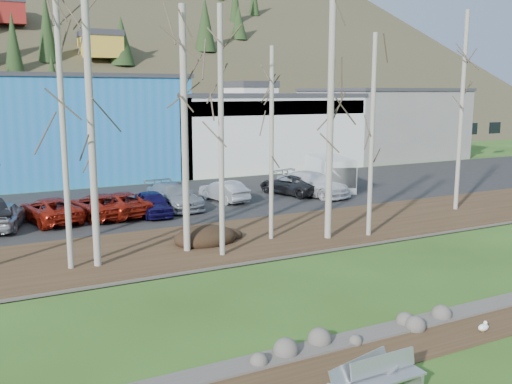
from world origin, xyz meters
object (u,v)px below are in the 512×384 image
car_4 (153,203)px  bench_intact (387,377)px  car_2 (98,206)px  car_0 (3,215)px  car_3 (174,196)px  bench_damaged (362,379)px  car_5 (224,191)px  car_7 (312,184)px  car_8 (50,210)px  car_6 (291,184)px  car_9 (119,204)px  van_white (330,173)px  seagull (484,327)px

car_4 → bench_intact: bearing=-89.8°
car_2 → car_4: (2.86, -0.80, 0.00)m
car_0 → car_3: size_ratio=0.85×
bench_damaged → car_5: size_ratio=0.51×
car_5 → car_2: bearing=-1.3°
bench_intact → car_7: (12.29, 21.88, 0.46)m
car_2 → car_8: 2.48m
car_3 → car_4: 2.15m
car_5 → car_8: size_ratio=0.83×
car_8 → bench_intact: bearing=90.3°
bench_intact → car_3: size_ratio=0.37×
car_5 → car_6: size_ratio=0.83×
car_9 → bench_damaged: bearing=79.4°
car_3 → car_9: size_ratio=1.06×
car_4 → car_5: 5.57m
car_0 → car_9: bearing=-159.3°
bench_intact → car_4: bearing=86.8°
bench_damaged → car_6: (11.88, 22.79, 0.37)m
car_0 → car_9: (5.98, 0.47, -0.06)m
car_2 → van_white: 16.72m
car_3 → car_7: (9.56, -0.33, 0.05)m
car_5 → car_8: bearing=-3.0°
bench_intact → car_5: size_ratio=0.47×
car_6 → bench_damaged: bearing=46.8°
seagull → car_5: size_ratio=0.11×
bench_damaged → car_2: bearing=80.5°
car_8 → car_7: bearing=169.6°
car_0 → car_9: car_0 is taller
car_3 → car_9: 3.44m
bench_intact → bench_damaged: bench_intact is taller
seagull → car_2: car_2 is taller
car_3 → bench_intact: bearing=-102.3°
bench_intact → seagull: bearing=15.8°
car_5 → car_9: car_9 is taller
car_4 → van_white: bearing=13.1°
car_8 → car_9: bearing=169.1°
seagull → car_2: bearing=85.6°
car_7 → van_white: 2.93m
car_0 → car_5: 13.00m
car_4 → car_7: (11.27, 0.95, 0.12)m
car_0 → car_2: car_0 is taller
car_3 → car_9: bearing=-177.2°
car_3 → car_5: size_ratio=1.27×
seagull → car_6: (6.48, 21.58, 0.63)m
car_3 → car_7: bearing=-7.3°
bench_intact → van_white: bearing=57.3°
car_9 → car_7: bearing=169.8°
car_9 → van_white: 15.56m
car_7 → bench_intact: bearing=-136.4°
bench_intact → car_2: car_2 is taller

